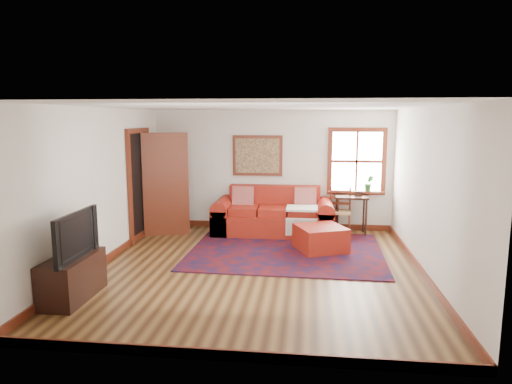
# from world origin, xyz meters

# --- Properties ---
(ground) EXTENTS (5.50, 5.50, 0.00)m
(ground) POSITION_xyz_m (0.00, 0.00, 0.00)
(ground) COLOR #3A220F
(ground) RESTS_ON ground
(room_envelope) EXTENTS (5.04, 5.54, 2.52)m
(room_envelope) POSITION_xyz_m (0.00, 0.02, 1.65)
(room_envelope) COLOR silver
(room_envelope) RESTS_ON ground
(window) EXTENTS (1.18, 0.20, 1.38)m
(window) POSITION_xyz_m (1.78, 2.70, 1.31)
(window) COLOR white
(window) RESTS_ON ground
(doorway) EXTENTS (0.89, 1.08, 2.14)m
(doorway) POSITION_xyz_m (-2.21, 1.78, 1.07)
(doorway) COLOR black
(doorway) RESTS_ON ground
(framed_artwork) EXTENTS (1.05, 0.07, 0.85)m
(framed_artwork) POSITION_xyz_m (-0.30, 2.71, 1.55)
(framed_artwork) COLOR maroon
(framed_artwork) RESTS_ON ground
(persian_rug) EXTENTS (3.40, 2.74, 0.02)m
(persian_rug) POSITION_xyz_m (0.40, 1.01, 0.01)
(persian_rug) COLOR #4F0B0B
(persian_rug) RESTS_ON ground
(red_leather_sofa) EXTENTS (2.42, 1.00, 0.95)m
(red_leather_sofa) POSITION_xyz_m (0.08, 2.28, 0.31)
(red_leather_sofa) COLOR maroon
(red_leather_sofa) RESTS_ON ground
(red_ottoman) EXTENTS (1.02, 1.02, 0.44)m
(red_ottoman) POSITION_xyz_m (1.00, 1.13, 0.22)
(red_ottoman) COLOR maroon
(red_ottoman) RESTS_ON ground
(side_table) EXTENTS (0.65, 0.49, 0.78)m
(side_table) POSITION_xyz_m (1.64, 2.42, 0.66)
(side_table) COLOR black
(side_table) RESTS_ON ground
(ladder_back_chair) EXTENTS (0.48, 0.46, 0.96)m
(ladder_back_chair) POSITION_xyz_m (1.41, 2.30, 0.52)
(ladder_back_chair) COLOR tan
(ladder_back_chair) RESTS_ON ground
(media_cabinet) EXTENTS (0.46, 1.03, 0.56)m
(media_cabinet) POSITION_xyz_m (-2.25, -1.43, 0.28)
(media_cabinet) COLOR black
(media_cabinet) RESTS_ON ground
(television) EXTENTS (0.14, 1.05, 0.60)m
(television) POSITION_xyz_m (-2.23, -1.48, 0.87)
(television) COLOR black
(television) RESTS_ON media_cabinet
(candle_hurricane) EXTENTS (0.12, 0.12, 0.18)m
(candle_hurricane) POSITION_xyz_m (-2.20, -1.01, 0.65)
(candle_hurricane) COLOR silver
(candle_hurricane) RESTS_ON media_cabinet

